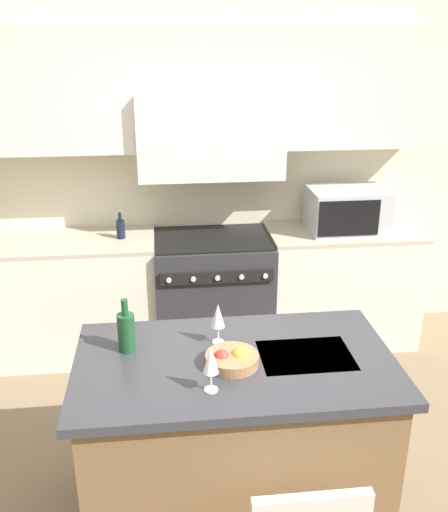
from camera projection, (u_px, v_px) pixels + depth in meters
name	position (u px, v px, depth m)	size (l,w,h in m)	color
back_cabinetry	(209.00, 141.00, 4.27)	(10.00, 0.46, 2.70)	beige
back_counter	(213.00, 291.00, 4.44)	(3.19, 0.62, 0.93)	silver
range_stove	(213.00, 293.00, 4.43)	(0.87, 0.70, 0.91)	#2D2D33
microwave	(347.00, 210.00, 4.32)	(0.58, 0.43, 0.32)	#B7B7BC
kitchen_island	(235.00, 436.00, 2.85)	(1.52, 0.87, 0.90)	brown
wine_bottle	(126.00, 331.00, 2.73)	(0.08, 0.08, 0.27)	#194723
wine_glass_near	(211.00, 361.00, 2.41)	(0.07, 0.07, 0.21)	white
wine_glass_far	(218.00, 317.00, 2.78)	(0.07, 0.07, 0.21)	white
fruit_bowl	(233.00, 359.00, 2.64)	(0.25, 0.25, 0.09)	#996B47
oil_bottle_on_counter	(121.00, 228.00, 4.18)	(0.06, 0.06, 0.20)	black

